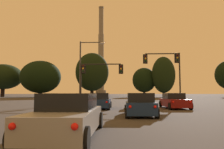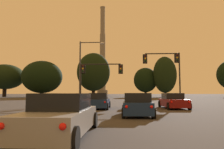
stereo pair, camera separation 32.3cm
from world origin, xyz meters
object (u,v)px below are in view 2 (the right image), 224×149
street_lamp (84,65)px  smokestack (103,60)px  sedan_right_lane_front (173,101)px  sedan_left_lane_third (61,116)px  traffic_light_overhead_left (95,73)px  hatchback_left_lane_front (99,101)px  sedan_center_lane_front (139,101)px  hatchback_center_lane_second (137,105)px  traffic_light_overhead_right (168,65)px

street_lamp → smokestack: smokestack is taller
sedan_right_lane_front → sedan_left_lane_third: 15.10m
traffic_light_overhead_left → sedan_right_lane_front: bearing=-40.3°
traffic_light_overhead_left → street_lamp: size_ratio=0.67×
hatchback_left_lane_front → street_lamp: (-3.18, 9.02, 4.55)m
traffic_light_overhead_left → street_lamp: (-1.69, 1.05, 1.18)m
sedan_center_lane_front → hatchback_center_lane_second: size_ratio=1.15×
traffic_light_overhead_left → street_lamp: street_lamp is taller
sedan_center_lane_front → sedan_left_lane_third: 14.11m
sedan_right_lane_front → hatchback_center_lane_second: size_ratio=1.16×
traffic_light_overhead_right → sedan_right_lane_front: bearing=-97.7°
sedan_center_lane_front → hatchback_left_lane_front: (-3.69, -1.02, -0.00)m
sedan_center_lane_front → street_lamp: (-6.87, 8.00, 4.54)m
sedan_left_lane_third → smokestack: smokestack is taller
sedan_right_lane_front → sedan_left_lane_third: same height
sedan_right_lane_front → traffic_light_overhead_right: size_ratio=0.72×
traffic_light_overhead_left → traffic_light_overhead_right: bearing=0.8°
sedan_center_lane_front → hatchback_center_lane_second: 7.00m
sedan_right_lane_front → traffic_light_overhead_left: traffic_light_overhead_left is taller
smokestack → traffic_light_overhead_right: bearing=-78.5°
sedan_right_lane_front → hatchback_left_lane_front: bearing=-174.9°
sedan_center_lane_front → street_lamp: street_lamp is taller
hatchback_left_lane_front → street_lamp: size_ratio=0.49×
hatchback_left_lane_front → hatchback_center_lane_second: (3.13, -5.96, 0.00)m
sedan_left_lane_third → hatchback_center_lane_second: (2.89, 6.70, -0.00)m
sedan_left_lane_third → traffic_light_overhead_right: 22.53m
traffic_light_overhead_right → smokestack: smokestack is taller
sedan_center_lane_front → sedan_left_lane_third: size_ratio=1.00×
sedan_left_lane_third → street_lamp: (-3.42, 21.68, 4.54)m
hatchback_center_lane_second → traffic_light_overhead_right: bearing=71.4°
sedan_right_lane_front → smokestack: 96.22m
hatchback_center_lane_second → smokestack: smokestack is taller
sedan_center_lane_front → sedan_right_lane_front: (3.16, -0.11, 0.00)m
traffic_light_overhead_left → hatchback_center_lane_second: bearing=-71.6°
hatchback_center_lane_second → sedan_left_lane_third: bearing=-113.6°
sedan_left_lane_third → hatchback_center_lane_second: size_ratio=1.15×
sedan_right_lane_front → hatchback_left_lane_front: hatchback_left_lane_front is taller
hatchback_center_lane_second → traffic_light_overhead_left: bearing=108.1°
hatchback_left_lane_front → street_lamp: bearing=108.4°
sedan_center_lane_front → sedan_left_lane_third: same height
sedan_right_lane_front → traffic_light_overhead_left: size_ratio=0.84×
sedan_right_lane_front → hatchback_center_lane_second: bearing=-120.9°
hatchback_center_lane_second → sedan_right_lane_front: bearing=61.4°
hatchback_center_lane_second → smokestack: bearing=97.1°
sedan_left_lane_third → hatchback_center_lane_second: hatchback_center_lane_second is taller
traffic_light_overhead_right → smokestack: 88.69m
sedan_left_lane_third → hatchback_left_lane_front: 12.66m
sedan_left_lane_third → hatchback_left_lane_front: (-0.24, 12.66, -0.00)m
traffic_light_overhead_right → traffic_light_overhead_left: size_ratio=1.16×
hatchback_left_lane_front → hatchback_center_lane_second: 6.73m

